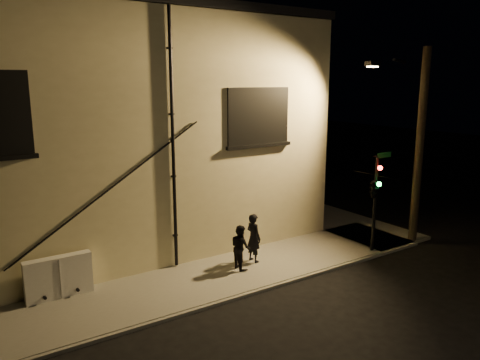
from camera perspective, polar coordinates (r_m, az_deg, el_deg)
ground at (r=14.77m, az=3.92°, el=-12.95°), size 90.00×90.00×0.00m
sidewalk at (r=18.73m, az=-1.35°, el=-7.21°), size 21.00×16.00×0.12m
building at (r=20.33m, az=-18.78°, el=6.24°), size 16.20×12.23×8.80m
utility_cabinet at (r=14.59m, az=-21.23°, el=-10.97°), size 1.86×0.31×1.22m
pedestrian_a at (r=16.11m, az=1.66°, el=-7.05°), size 0.48×0.66×1.69m
pedestrian_b at (r=15.54m, az=0.05°, el=-8.17°), size 0.59×0.75×1.49m
traffic_signal at (r=17.19m, az=16.09°, el=-0.83°), size 1.15×2.08×3.59m
streetlamp_pole at (r=18.91m, az=20.79°, el=4.29°), size 2.03×1.40×7.45m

